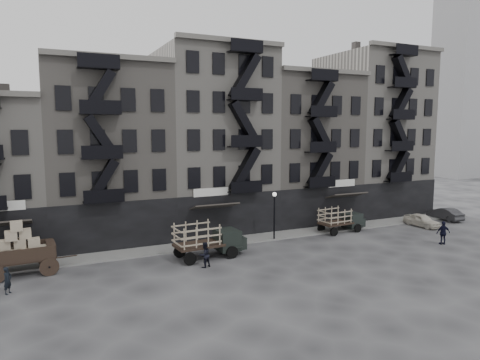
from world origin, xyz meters
name	(u,v)px	position (x,y,z in m)	size (l,w,h in m)	color
ground	(257,252)	(0.00, 0.00, 0.00)	(140.00, 140.00, 0.00)	#38383A
sidewalk	(238,240)	(0.00, 3.75, 0.07)	(55.00, 2.50, 0.15)	slate
building_midwest	(106,154)	(-10.00, 9.83, 7.50)	(10.00, 11.35, 16.20)	slate
building_center	(212,141)	(0.00, 9.82, 8.50)	(10.00, 11.35, 18.20)	#9C978F
building_mideast	(299,149)	(10.00, 9.83, 7.50)	(10.00, 11.35, 16.20)	slate
building_east	(371,135)	(20.00, 9.82, 9.00)	(10.00, 11.35, 19.20)	#9C978F
lamp_post	(274,209)	(3.00, 2.60, 2.78)	(0.36, 0.36, 4.28)	black
distant_tower	(466,1)	(60.00, 30.00, 33.76)	(8.00, 8.00, 66.00)	gray
wagon	(19,244)	(-16.83, 2.04, 2.12)	(4.52, 2.62, 3.71)	black
stake_truck_west	(208,237)	(-4.00, 0.35, 1.57)	(5.61, 2.59, 2.75)	black
stake_truck_east	(341,218)	(10.25, 2.61, 1.34)	(4.82, 2.26, 2.35)	black
car_east	(422,220)	(19.00, 1.02, 0.63)	(1.50, 3.72, 1.27)	beige
car_far	(445,214)	(23.78, 2.27, 0.66)	(1.40, 4.01, 1.32)	#29292C
pedestrian_west	(8,280)	(-17.37, -1.30, 0.82)	(0.60, 0.39, 1.64)	black
pedestrian_mid	(205,255)	(-5.04, -1.66, 0.91)	(0.88, 0.69, 1.82)	black
policeman	(443,233)	(15.37, -4.52, 1.00)	(1.17, 0.49, 1.99)	black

